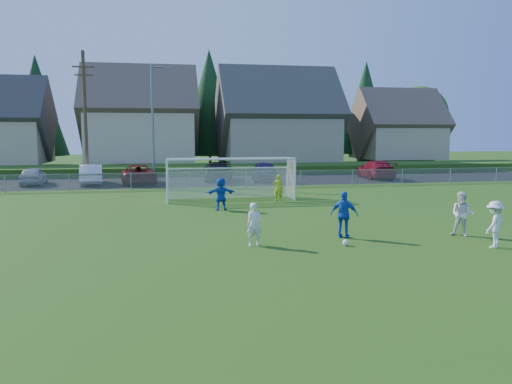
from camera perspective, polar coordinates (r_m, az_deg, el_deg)
The scene contains 22 objects.
ground at distance 14.03m, azimuth 6.29°, elevation -9.56°, with size 160.00×160.00×0.00m, color #193D0C.
asphalt_lot at distance 40.74m, azimuth -5.20°, elevation 1.27°, with size 60.00×60.00×0.00m, color black.
grass_embankment at distance 48.14m, azimuth -6.10°, elevation 2.59°, with size 70.00×6.00×0.80m, color #1E420F.
soccer_ball at distance 17.80m, azimuth 10.20°, elevation -5.72°, with size 0.22×0.22×0.22m, color white.
player_white_a at distance 17.44m, azimuth -0.19°, elevation -3.71°, with size 0.55×0.36×1.51m, color silver.
player_white_b at distance 20.51m, azimuth 22.50°, elevation -2.36°, with size 0.83×0.65×1.71m, color silver.
player_white_c at distance 19.00m, azimuth 25.61°, elevation -3.35°, with size 1.05×0.60×1.62m, color silver.
player_blue_a at distance 19.00m, azimuth 10.04°, elevation -2.56°, with size 1.03×0.43×1.76m, color #134BB4.
player_blue_b at distance 25.42m, azimuth -4.04°, elevation -0.21°, with size 1.54×0.49×1.66m, color #134BB4.
goalkeeper at distance 28.61m, azimuth 2.57°, elevation 0.47°, with size 0.56×0.37×1.55m, color #B1D118.
car_a at distance 41.03m, azimuth -24.08°, elevation 1.69°, with size 1.60×3.98×1.36m, color #A2A6AA.
car_b at distance 39.89m, azimuth -18.29°, elevation 1.91°, with size 1.59×4.56×1.50m, color white.
car_c at distance 39.31m, azimuth -13.32°, elevation 1.98°, with size 2.44×5.30×1.47m, color #600A0B.
car_d at distance 40.84m, azimuth -4.35°, elevation 2.39°, with size 2.18×5.37×1.56m, color black.
car_e at distance 40.50m, azimuth 0.94°, elevation 2.40°, with size 1.89×4.71×1.60m, color #191344.
car_g at distance 43.95m, azimuth 13.52°, elevation 2.52°, with size 2.15×5.29×1.54m, color maroon.
soccer_goal at distance 29.26m, azimuth -2.99°, elevation 2.29°, with size 7.42×1.90×2.50m.
chainlink_fence at distance 35.23m, azimuth -4.32°, elevation 1.43°, with size 52.06×0.06×1.20m.
streetlight at distance 38.86m, azimuth -11.66°, elevation 8.03°, with size 1.38×0.18×9.00m.
utility_pole at distance 40.24m, azimuth -18.94°, elevation 8.19°, with size 1.60×0.26×10.00m.
houses_row at distance 55.73m, azimuth -4.80°, elevation 10.32°, with size 53.90×11.45×13.27m.
tree_row at distance 61.86m, azimuth -6.29°, elevation 9.56°, with size 65.98×12.36×13.80m.
Camera 1 is at (-4.02, -12.84, 3.96)m, focal length 35.00 mm.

